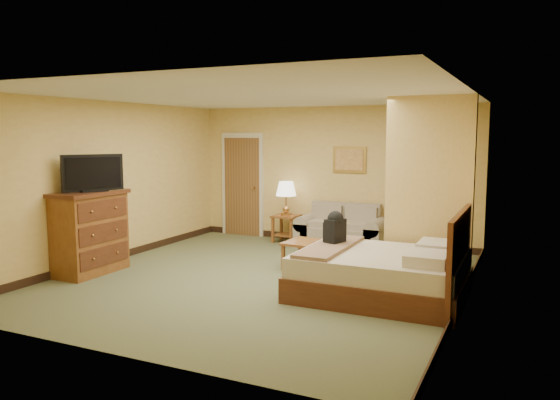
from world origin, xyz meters
The scene contains 17 objects.
floor centered at (0.00, 0.00, 0.00)m, with size 6.00×6.00×0.00m, color #575D3C.
ceiling centered at (0.00, 0.00, 2.60)m, with size 6.00×6.00×0.00m, color white.
back_wall centered at (0.00, 3.00, 1.30)m, with size 5.50×0.02×2.60m, color #D6B05B.
left_wall centered at (-2.75, 0.00, 1.30)m, with size 0.02×6.00×2.60m, color #D6B05B.
right_wall centered at (2.75, 0.00, 1.30)m, with size 0.02×6.00×2.60m, color #D6B05B.
partition centered at (2.15, 0.93, 1.30)m, with size 1.20×0.15×2.60m, color #D6B05B.
door centered at (-1.95, 2.96, 1.03)m, with size 0.94×0.16×2.10m.
baseboard centered at (0.00, 2.99, 0.06)m, with size 5.50×0.02×0.12m, color black.
loveseat centered at (0.33, 2.57, 0.26)m, with size 1.60×0.75×0.81m.
side_table centered at (-0.82, 2.65, 0.35)m, with size 0.48×0.48×0.53m.
table_lamp centered at (-0.82, 2.65, 1.02)m, with size 0.39×0.39×0.65m.
coffee_table centered at (0.37, 0.86, 0.31)m, with size 0.71×0.71×0.43m.
wall_picture centered at (0.33, 2.97, 1.60)m, with size 0.64×0.04×0.50m.
dresser centered at (-2.48, -0.77, 0.62)m, with size 0.61×1.16×1.23m.
tv centered at (-2.38, -0.77, 1.49)m, with size 0.47×0.82×0.55m.
bed centered at (1.82, -0.10, 0.31)m, with size 2.09×1.78×1.15m.
backpack centered at (1.07, 0.11, 0.81)m, with size 0.25×0.32×0.47m.
Camera 1 is at (3.47, -6.81, 2.06)m, focal length 35.00 mm.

